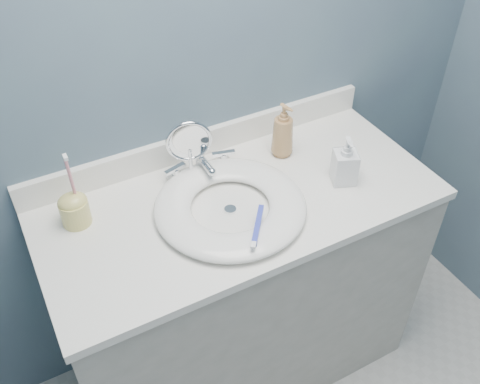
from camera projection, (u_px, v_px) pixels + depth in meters
back_wall at (197, 65)px, 1.59m from camera, size 2.20×0.02×2.40m
vanity_cabinet at (240, 293)px, 1.92m from camera, size 1.20×0.55×0.85m
countertop at (240, 203)px, 1.63m from camera, size 1.22×0.57×0.03m
backsplash at (203, 142)px, 1.76m from camera, size 1.22×0.02×0.09m
basin at (230, 206)px, 1.57m from camera, size 0.45×0.45×0.04m
drain at (230, 210)px, 1.58m from camera, size 0.04×0.04×0.01m
faucet at (202, 167)px, 1.69m from camera, size 0.25×0.13×0.07m
makeup_mirror at (189, 148)px, 1.62m from camera, size 0.14×0.08×0.21m
soap_bottle_amber at (283, 130)px, 1.73m from camera, size 0.08×0.08×0.19m
soap_bottle_clear at (345, 160)px, 1.63m from camera, size 0.10×0.10×0.16m
toothbrush_holder at (74, 208)px, 1.51m from camera, size 0.08×0.08×0.24m
toothbrush_lying at (257, 227)px, 1.47m from camera, size 0.12×0.15×0.02m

